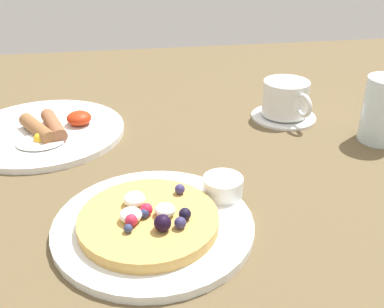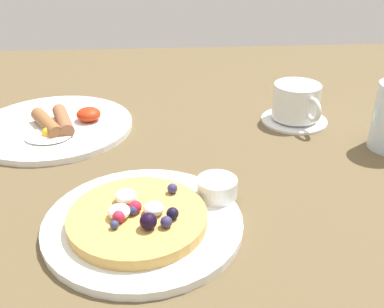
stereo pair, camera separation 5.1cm
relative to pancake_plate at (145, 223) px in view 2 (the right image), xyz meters
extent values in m
cube|color=brown|center=(0.03, 0.08, -0.02)|extent=(2.02, 1.51, 0.03)
cylinder|color=white|center=(0.00, 0.00, 0.00)|extent=(0.24, 0.24, 0.01)
cylinder|color=tan|center=(-0.01, -0.01, 0.01)|extent=(0.17, 0.17, 0.01)
sphere|color=black|center=(0.01, -0.04, 0.03)|extent=(0.02, 0.02, 0.02)
sphere|color=navy|center=(-0.03, -0.03, 0.03)|extent=(0.01, 0.01, 0.01)
sphere|color=#C12640|center=(-0.03, -0.02, 0.03)|extent=(0.01, 0.01, 0.01)
sphere|color=#C1253F|center=(0.01, -0.03, 0.03)|extent=(0.01, 0.01, 0.01)
sphere|color=navy|center=(0.04, 0.03, 0.03)|extent=(0.01, 0.01, 0.01)
sphere|color=red|center=(-0.01, 0.00, 0.03)|extent=(0.02, 0.02, 0.02)
sphere|color=black|center=(0.04, -0.02, 0.03)|extent=(0.01, 0.01, 0.01)
sphere|color=navy|center=(-0.01, -0.01, 0.03)|extent=(0.01, 0.01, 0.01)
sphere|color=navy|center=(0.02, -0.04, 0.03)|extent=(0.01, 0.01, 0.01)
ellipsoid|color=white|center=(-0.02, 0.02, 0.03)|extent=(0.03, 0.03, 0.02)
ellipsoid|color=white|center=(-0.03, -0.01, 0.03)|extent=(0.03, 0.03, 0.02)
ellipsoid|color=white|center=(0.01, -0.01, 0.03)|extent=(0.02, 0.02, 0.01)
cylinder|color=white|center=(0.10, 0.04, 0.02)|extent=(0.05, 0.05, 0.03)
cylinder|color=#5C2D06|center=(0.10, 0.04, 0.02)|extent=(0.04, 0.04, 0.00)
cylinder|color=white|center=(-0.17, 0.30, 0.00)|extent=(0.28, 0.28, 0.01)
cylinder|color=brown|center=(-0.15, 0.28, 0.02)|extent=(0.05, 0.10, 0.02)
cylinder|color=brown|center=(-0.17, 0.27, 0.02)|extent=(0.07, 0.10, 0.02)
ellipsoid|color=white|center=(-0.16, 0.24, 0.01)|extent=(0.08, 0.07, 0.01)
sphere|color=yellow|center=(-0.16, 0.24, 0.01)|extent=(0.02, 0.02, 0.02)
ellipsoid|color=#B62C10|center=(-0.10, 0.31, 0.02)|extent=(0.04, 0.04, 0.02)
cylinder|color=white|center=(0.27, 0.30, 0.00)|extent=(0.12, 0.12, 0.01)
cylinder|color=white|center=(0.27, 0.30, 0.03)|extent=(0.08, 0.08, 0.06)
torus|color=white|center=(0.29, 0.25, 0.04)|extent=(0.02, 0.04, 0.04)
cylinder|color=#886347|center=(0.27, 0.30, 0.05)|extent=(0.07, 0.07, 0.01)
camera|label=1|loc=(-0.02, -0.44, 0.34)|focal=42.12mm
camera|label=2|loc=(0.03, -0.45, 0.34)|focal=42.12mm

